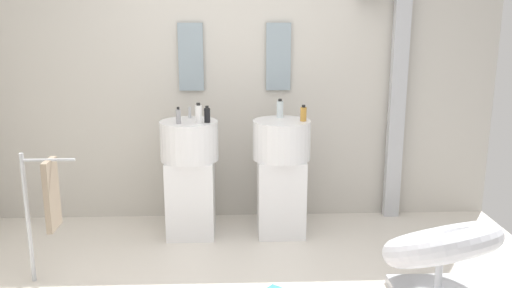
% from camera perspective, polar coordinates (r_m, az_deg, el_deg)
% --- Properties ---
extents(rear_partition, '(4.80, 0.10, 2.60)m').
position_cam_1_polar(rear_partition, '(4.91, -2.27, 6.98)').
color(rear_partition, beige).
rests_on(rear_partition, ground_plane).
extents(pedestal_sink_left, '(0.49, 0.49, 1.10)m').
position_cam_1_polar(pedestal_sink_left, '(4.59, -7.06, -3.15)').
color(pedestal_sink_left, white).
rests_on(pedestal_sink_left, ground_plane).
extents(pedestal_sink_right, '(0.49, 0.49, 1.10)m').
position_cam_1_polar(pedestal_sink_right, '(4.59, 2.70, -3.06)').
color(pedestal_sink_right, white).
rests_on(pedestal_sink_right, ground_plane).
extents(vanity_mirror_left, '(0.22, 0.03, 0.60)m').
position_cam_1_polar(vanity_mirror_left, '(4.83, -6.98, 9.20)').
color(vanity_mirror_left, '#8C9EA8').
extents(vanity_mirror_right, '(0.22, 0.03, 0.60)m').
position_cam_1_polar(vanity_mirror_right, '(4.83, 2.39, 9.29)').
color(vanity_mirror_right, '#8C9EA8').
extents(shower_column, '(0.49, 0.24, 2.05)m').
position_cam_1_polar(shower_column, '(5.03, 14.65, 4.18)').
color(shower_column, '#B7BABF').
rests_on(shower_column, ground_plane).
extents(lounge_chair, '(1.06, 1.06, 0.65)m').
position_cam_1_polar(lounge_chair, '(3.78, 19.11, -10.77)').
color(lounge_chair, '#B7BABF').
rests_on(lounge_chair, ground_plane).
extents(towel_rack, '(0.37, 0.22, 0.95)m').
position_cam_1_polar(towel_rack, '(4.00, -21.37, -5.35)').
color(towel_rack, '#B7BABF').
rests_on(towel_rack, ground_plane).
extents(soap_bottle_white, '(0.06, 0.06, 0.17)m').
position_cam_1_polar(soap_bottle_white, '(4.36, -6.17, 3.20)').
color(soap_bottle_white, white).
rests_on(soap_bottle_white, pedestal_sink_left).
extents(soap_bottle_clear, '(0.06, 0.06, 0.16)m').
position_cam_1_polar(soap_bottle_clear, '(4.61, 2.56, 3.76)').
color(soap_bottle_clear, silver).
rests_on(soap_bottle_clear, pedestal_sink_right).
extents(soap_bottle_black, '(0.05, 0.05, 0.14)m').
position_cam_1_polar(soap_bottle_black, '(4.40, -5.25, 3.11)').
color(soap_bottle_black, black).
rests_on(soap_bottle_black, pedestal_sink_left).
extents(soap_bottle_amber, '(0.05, 0.05, 0.14)m').
position_cam_1_polar(soap_bottle_amber, '(4.46, 5.07, 3.23)').
color(soap_bottle_amber, '#C68C38').
rests_on(soap_bottle_amber, pedestal_sink_right).
extents(soap_bottle_grey, '(0.04, 0.04, 0.14)m').
position_cam_1_polar(soap_bottle_grey, '(4.37, -8.31, 2.96)').
color(soap_bottle_grey, '#99999E').
rests_on(soap_bottle_grey, pedestal_sink_left).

